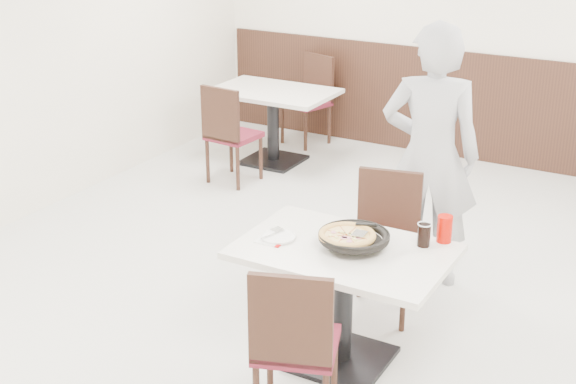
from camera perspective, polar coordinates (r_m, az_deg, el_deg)
The scene contains 19 objects.
floor at distance 5.47m, azimuth 3.05°, elevation -8.38°, with size 7.00×7.00×0.00m, color #ABABA6.
wall_back at distance 8.14m, azimuth 14.53°, elevation 11.54°, with size 6.00×0.04×2.80m, color silver.
wainscot_back at distance 8.31m, azimuth 13.94°, elevation 5.75°, with size 5.90×0.03×1.10m, color black.
main_table at distance 4.76m, azimuth 3.89°, elevation -8.09°, with size 1.20×0.80×0.75m, color silver, non-canonical shape.
chair_near at distance 4.24m, azimuth 0.62°, elevation -10.54°, with size 0.42×0.42×0.95m, color black, non-canonical shape.
chair_far at distance 5.24m, azimuth 6.73°, elevation -4.02°, with size 0.42×0.42×0.95m, color black, non-canonical shape.
trivet at distance 4.60m, azimuth 5.28°, elevation -3.75°, with size 0.11×0.11×0.04m, color black.
pizza_pan at distance 4.58m, azimuth 4.71°, elevation -3.47°, with size 0.32×0.32×0.01m, color black.
pizza at distance 4.57m, azimuth 4.22°, elevation -3.29°, with size 0.29×0.29×0.02m, color #DBA957.
pizza_server at distance 4.56m, azimuth 5.12°, elevation -2.94°, with size 0.07×0.09×0.00m, color silver.
napkin at distance 4.68m, azimuth -1.20°, elevation -3.41°, with size 0.15×0.15×0.00m, color white.
side_plate at distance 4.69m, azimuth -0.68°, elevation -3.22°, with size 0.20×0.20×0.01m, color white.
fork at distance 4.70m, azimuth -1.11°, elevation -3.05°, with size 0.02×0.18×0.00m, color silver.
cola_glass at distance 4.64m, azimuth 9.64°, elevation -3.06°, with size 0.07×0.07×0.13m, color black.
red_cup at distance 4.71m, azimuth 11.08°, elevation -2.58°, with size 0.09×0.09×0.16m, color #AF0900.
diner_person at distance 5.59m, azimuth 10.07°, elevation 2.51°, with size 0.68×0.45×1.86m, color silver.
bg_table_left at distance 8.09m, azimuth -1.06°, elevation 4.69°, with size 1.20×0.80×0.75m, color silver, non-canonical shape.
bg_chair_left_near at distance 7.55m, azimuth -3.89°, elevation 4.19°, with size 0.42×0.42×0.95m, color black, non-canonical shape.
bg_chair_left_far at distance 8.65m, azimuth 1.29°, elevation 6.50°, with size 0.42×0.42×0.95m, color black, non-canonical shape.
Camera 1 is at (2.06, -4.26, 2.73)m, focal length 50.00 mm.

